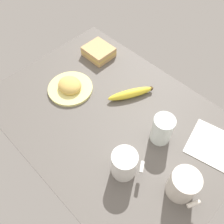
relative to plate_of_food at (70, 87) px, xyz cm
name	(u,v)px	position (x,y,z in cm)	size (l,w,h in cm)	color
tabletop	(112,118)	(-21.12, -2.45, -2.56)	(90.00, 64.00, 2.00)	#5B5651
plate_of_food	(70,87)	(0.00, 0.00, 0.00)	(17.79, 17.79, 4.92)	#EAE58C
coffee_mug_black	(183,185)	(-54.65, 2.21, 3.62)	(10.77, 8.74, 10.08)	silver
coffee_mug_milky	(124,164)	(-38.37, 9.55, 3.71)	(9.95, 8.63, 10.27)	white
sandwich_main	(99,52)	(6.50, -21.70, 0.64)	(11.76, 10.59, 4.40)	tan
glass_of_milk	(162,130)	(-38.97, -8.02, 3.28)	(7.10, 7.10, 10.93)	silver
banana	(131,94)	(-19.41, -14.38, 0.14)	(11.38, 17.67, 3.40)	yellow
paper_napkin	(212,145)	(-53.64, -18.38, -1.41)	(15.34, 15.34, 0.30)	white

